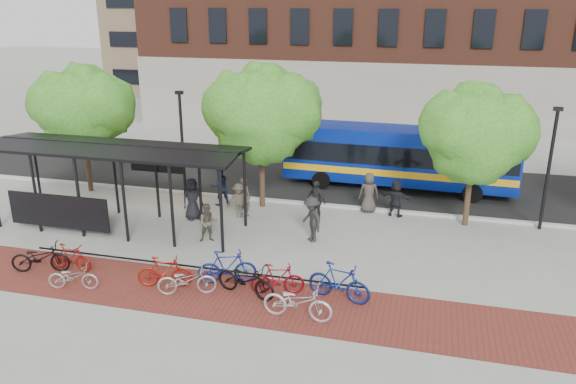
% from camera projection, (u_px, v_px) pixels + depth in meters
% --- Properties ---
extents(ground, '(160.00, 160.00, 0.00)m').
position_uv_depth(ground, '(311.00, 241.00, 22.27)').
color(ground, '#9E9E99').
rests_on(ground, ground).
extents(asphalt_street, '(160.00, 8.00, 0.01)m').
position_uv_depth(asphalt_street, '(343.00, 181.00, 29.59)').
color(asphalt_street, black).
rests_on(asphalt_street, ground).
extents(curb, '(160.00, 0.25, 0.12)m').
position_uv_depth(curb, '(329.00, 205.00, 25.92)').
color(curb, '#B7B7B2').
rests_on(curb, ground).
extents(brick_strip, '(24.00, 3.00, 0.01)m').
position_uv_depth(brick_strip, '(217.00, 295.00, 18.17)').
color(brick_strip, maroon).
rests_on(brick_strip, ground).
extents(bike_rack_rail, '(12.00, 0.05, 0.95)m').
position_uv_depth(bike_rack_rail, '(192.00, 278.00, 19.31)').
color(bike_rack_rail, black).
rests_on(bike_rack_rail, ground).
extents(bus_shelter, '(10.60, 3.07, 3.60)m').
position_uv_depth(bus_shelter, '(114.00, 157.00, 22.79)').
color(bus_shelter, black).
rests_on(bus_shelter, ground).
extents(tree_a, '(4.90, 4.00, 6.18)m').
position_uv_depth(tree_a, '(83.00, 106.00, 26.78)').
color(tree_a, '#382619').
rests_on(tree_a, ground).
extents(tree_b, '(5.15, 4.20, 6.47)m').
position_uv_depth(tree_b, '(264.00, 111.00, 24.57)').
color(tree_b, '#382619').
rests_on(tree_b, ground).
extents(tree_c, '(4.66, 3.80, 5.92)m').
position_uv_depth(tree_c, '(477.00, 131.00, 22.57)').
color(tree_c, '#382619').
rests_on(tree_c, ground).
extents(lamp_post_left, '(0.35, 0.20, 5.12)m').
position_uv_depth(lamp_post_left, '(182.00, 142.00, 26.33)').
color(lamp_post_left, black).
rests_on(lamp_post_left, ground).
extents(lamp_post_right, '(0.35, 0.20, 5.12)m').
position_uv_depth(lamp_post_right, '(549.00, 166.00, 22.54)').
color(lamp_post_right, black).
rests_on(lamp_post_right, ground).
extents(bus, '(11.44, 2.97, 3.07)m').
position_uv_depth(bus, '(398.00, 154.00, 27.96)').
color(bus, '#082297').
rests_on(bus, ground).
extents(bike_0, '(2.14, 1.26, 1.06)m').
position_uv_depth(bike_0, '(40.00, 258.00, 19.60)').
color(bike_0, black).
rests_on(bike_0, ground).
extents(bike_1, '(1.65, 0.51, 0.99)m').
position_uv_depth(bike_1, '(70.00, 257.00, 19.71)').
color(bike_1, maroon).
rests_on(bike_1, ground).
extents(bike_2, '(1.76, 0.93, 0.88)m').
position_uv_depth(bike_2, '(73.00, 277.00, 18.46)').
color(bike_2, '#98989A').
rests_on(bike_2, ground).
extents(bike_5, '(1.89, 0.95, 1.09)m').
position_uv_depth(bike_5, '(165.00, 272.00, 18.56)').
color(bike_5, '#9C1A0E').
rests_on(bike_5, ground).
extents(bike_6, '(2.02, 1.26, 1.00)m').
position_uv_depth(bike_6, '(187.00, 280.00, 18.11)').
color(bike_6, '#9E9EA0').
rests_on(bike_6, ground).
extents(bike_7, '(2.05, 1.17, 1.19)m').
position_uv_depth(bike_7, '(227.00, 267.00, 18.79)').
color(bike_7, navy).
rests_on(bike_7, ground).
extents(bike_8, '(2.26, 1.28, 1.12)m').
position_uv_depth(bike_8, '(246.00, 280.00, 18.02)').
color(bike_8, black).
rests_on(bike_8, ground).
extents(bike_9, '(1.83, 0.92, 1.06)m').
position_uv_depth(bike_9, '(277.00, 279.00, 18.12)').
color(bike_9, maroon).
rests_on(bike_9, ground).
extents(bike_10, '(2.18, 0.85, 1.13)m').
position_uv_depth(bike_10, '(298.00, 302.00, 16.70)').
color(bike_10, '#BABABD').
rests_on(bike_10, ground).
extents(bike_11, '(2.18, 1.06, 1.26)m').
position_uv_depth(bike_11, '(339.00, 282.00, 17.71)').
color(bike_11, navy).
rests_on(bike_11, ground).
extents(pedestrian_0, '(1.04, 1.07, 1.85)m').
position_uv_depth(pedestrian_0, '(192.00, 199.00, 24.20)').
color(pedestrian_0, black).
rests_on(pedestrian_0, ground).
extents(pedestrian_1, '(0.72, 0.55, 1.77)m').
position_uv_depth(pedestrian_1, '(244.00, 197.00, 24.61)').
color(pedestrian_1, '#443B36').
rests_on(pedestrian_1, ground).
extents(pedestrian_2, '(1.13, 1.11, 1.84)m').
position_uv_depth(pedestrian_2, '(220.00, 186.00, 25.90)').
color(pedestrian_2, '#1C2541').
rests_on(pedestrian_2, ground).
extents(pedestrian_3, '(1.11, 0.80, 1.55)m').
position_uv_depth(pedestrian_3, '(239.00, 200.00, 24.45)').
color(pedestrian_3, '#4D4439').
rests_on(pedestrian_3, ground).
extents(pedestrian_4, '(1.11, 0.91, 1.77)m').
position_uv_depth(pedestrian_4, '(316.00, 201.00, 24.13)').
color(pedestrian_4, '#252525').
rests_on(pedestrian_4, ground).
extents(pedestrian_5, '(1.61, 0.83, 1.66)m').
position_uv_depth(pedestrian_5, '(396.00, 198.00, 24.56)').
color(pedestrian_5, black).
rests_on(pedestrian_5, ground).
extents(pedestrian_6, '(1.02, 0.80, 1.82)m').
position_uv_depth(pedestrian_6, '(369.00, 193.00, 25.02)').
color(pedestrian_6, '#3F3732').
rests_on(pedestrian_6, ground).
extents(pedestrian_8, '(0.94, 0.86, 1.56)m').
position_uv_depth(pedestrian_8, '(208.00, 223.00, 22.00)').
color(pedestrian_8, '#4F473A').
rests_on(pedestrian_8, ground).
extents(pedestrian_9, '(1.30, 1.34, 1.84)m').
position_uv_depth(pedestrian_9, '(312.00, 219.00, 21.98)').
color(pedestrian_9, '#252525').
rests_on(pedestrian_9, ground).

